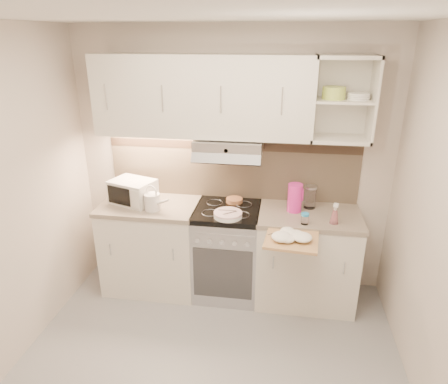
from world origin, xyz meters
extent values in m
plane|color=gray|center=(0.00, 0.00, 0.00)|extent=(3.00, 3.00, 0.00)
cube|color=beige|center=(0.00, 1.40, 1.25)|extent=(3.00, 0.04, 2.50)
cube|color=white|center=(0.00, 0.00, 2.50)|extent=(3.00, 2.80, 0.04)
cube|color=tan|center=(0.00, 1.39, 1.22)|extent=(2.40, 0.02, 0.64)
cube|color=#32251B|center=(0.00, 1.38, 1.42)|extent=(2.40, 0.01, 0.08)
cube|color=silver|center=(-0.25, 1.23, 1.90)|extent=(1.90, 0.34, 0.70)
cube|color=silver|center=(0.95, 1.23, 1.90)|extent=(0.50, 0.34, 0.70)
cylinder|color=#B7D250|center=(0.87, 1.23, 1.95)|extent=(0.19, 0.19, 0.10)
cylinder|color=white|center=(1.07, 1.23, 1.93)|extent=(0.18, 0.18, 0.06)
cube|color=#B7B7BC|center=(0.00, 1.20, 1.48)|extent=(0.60, 0.40, 0.12)
cube|color=silver|center=(-0.75, 1.10, 0.43)|extent=(0.90, 0.60, 0.86)
cube|color=gray|center=(-0.75, 1.10, 0.88)|extent=(0.92, 0.62, 0.04)
cube|color=silver|center=(0.75, 1.10, 0.43)|extent=(0.90, 0.60, 0.86)
cube|color=gray|center=(0.75, 1.10, 0.88)|extent=(0.92, 0.62, 0.04)
cube|color=#B7B7BC|center=(0.00, 1.10, 0.42)|extent=(0.60, 0.58, 0.85)
cube|color=black|center=(0.00, 1.10, 0.88)|extent=(0.60, 0.60, 0.05)
cube|color=silver|center=(-0.91, 1.11, 1.01)|extent=(0.47, 0.40, 0.22)
cube|color=black|center=(-0.91, 0.97, 1.01)|extent=(0.25, 0.10, 0.17)
cylinder|color=silver|center=(-0.68, 0.97, 0.98)|extent=(0.14, 0.14, 0.15)
cone|color=silver|center=(-0.58, 0.93, 1.00)|extent=(0.20, 0.12, 0.12)
torus|color=silver|center=(-0.68, 0.97, 1.08)|extent=(0.12, 0.07, 0.13)
cylinder|color=white|center=(0.03, 0.92, 0.91)|extent=(0.25, 0.25, 0.02)
cylinder|color=white|center=(0.03, 0.92, 0.92)|extent=(0.25, 0.25, 0.02)
cylinder|color=white|center=(0.03, 0.92, 0.94)|extent=(0.25, 0.25, 0.02)
cube|color=silver|center=(0.03, 0.92, 0.95)|extent=(0.16, 0.05, 0.01)
cylinder|color=olive|center=(0.04, 1.26, 0.92)|extent=(0.16, 0.16, 0.04)
cylinder|color=#DB2694|center=(0.61, 1.14, 1.03)|extent=(0.13, 0.13, 0.26)
cube|color=#DB2694|center=(0.67, 1.14, 1.06)|extent=(0.02, 0.03, 0.11)
cylinder|color=white|center=(0.75, 1.24, 1.00)|extent=(0.11, 0.11, 0.19)
cylinder|color=#B7B7BC|center=(0.75, 1.24, 1.10)|extent=(0.11, 0.11, 0.02)
cylinder|color=silver|center=(0.70, 0.88, 0.94)|extent=(0.06, 0.06, 0.08)
cylinder|color=#2788C7|center=(0.70, 0.88, 0.99)|extent=(0.07, 0.07, 0.02)
cone|color=pink|center=(0.94, 0.93, 0.96)|extent=(0.08, 0.08, 0.12)
cube|color=tan|center=(0.59, 0.63, 0.87)|extent=(0.45, 0.41, 0.02)
camera|label=1|loc=(0.48, -2.24, 2.40)|focal=32.00mm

